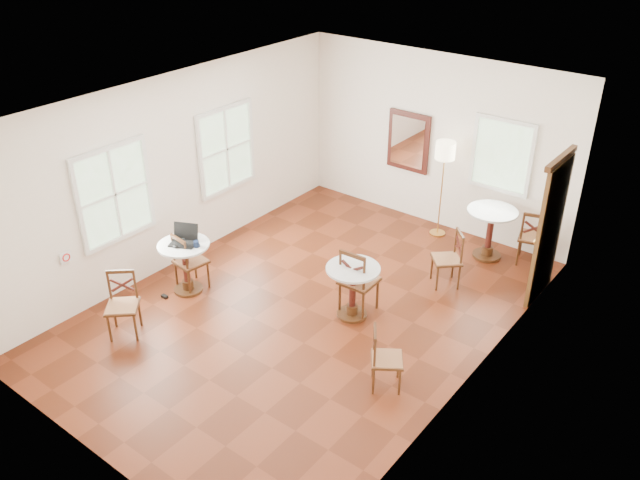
# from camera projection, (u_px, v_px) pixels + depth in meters

# --- Properties ---
(ground) EXTENTS (7.00, 7.00, 0.00)m
(ground) POSITION_uv_depth(u_px,v_px,m) (307.00, 309.00, 9.43)
(ground) COLOR #612510
(ground) RESTS_ON ground
(room_shell) EXTENTS (5.02, 7.02, 3.01)m
(room_shell) POSITION_uv_depth(u_px,v_px,m) (315.00, 181.00, 8.73)
(room_shell) COLOR white
(room_shell) RESTS_ON ground
(cafe_table_near) EXTENTS (0.75, 0.75, 0.80)m
(cafe_table_near) POSITION_uv_depth(u_px,v_px,m) (185.00, 262.00, 9.61)
(cafe_table_near) COLOR #432410
(cafe_table_near) RESTS_ON ground
(cafe_table_mid) EXTENTS (0.75, 0.75, 0.79)m
(cafe_table_mid) POSITION_uv_depth(u_px,v_px,m) (353.00, 286.00, 9.05)
(cafe_table_mid) COLOR #432410
(cafe_table_mid) RESTS_ON ground
(cafe_table_back) EXTENTS (0.79, 0.79, 0.84)m
(cafe_table_back) POSITION_uv_depth(u_px,v_px,m) (490.00, 228.00, 10.48)
(cafe_table_back) COLOR #432410
(cafe_table_back) RESTS_ON ground
(chair_near_a) EXTENTS (0.47, 0.47, 0.91)m
(chair_near_a) POSITION_uv_depth(u_px,v_px,m) (189.00, 261.00, 9.71)
(chair_near_a) COLOR #432410
(chair_near_a) RESTS_ON ground
(chair_near_b) EXTENTS (0.59, 0.59, 0.90)m
(chair_near_b) POSITION_uv_depth(u_px,v_px,m) (123.00, 305.00, 8.73)
(chair_near_b) COLOR #432410
(chair_near_b) RESTS_ON ground
(chair_mid_a) EXTENTS (0.49, 0.49, 1.02)m
(chair_mid_a) POSITION_uv_depth(u_px,v_px,m) (358.00, 281.00, 9.14)
(chair_mid_a) COLOR #432410
(chair_mid_a) RESTS_ON ground
(chair_mid_b) EXTENTS (0.53, 0.53, 0.82)m
(chair_mid_b) POSITION_uv_depth(u_px,v_px,m) (385.00, 359.00, 7.82)
(chair_mid_b) COLOR #432410
(chair_mid_b) RESTS_ON ground
(chair_back_a) EXTENTS (0.53, 0.53, 0.94)m
(chair_back_a) POSITION_uv_depth(u_px,v_px,m) (533.00, 237.00, 10.32)
(chair_back_a) COLOR #432410
(chair_back_a) RESTS_ON ground
(chair_back_b) EXTENTS (0.57, 0.57, 0.88)m
(chair_back_b) POSITION_uv_depth(u_px,v_px,m) (448.00, 259.00, 9.80)
(chair_back_b) COLOR #432410
(chair_back_b) RESTS_ON ground
(floor_lamp) EXTENTS (0.33, 0.33, 1.68)m
(floor_lamp) POSITION_uv_depth(u_px,v_px,m) (445.00, 157.00, 10.71)
(floor_lamp) COLOR #BF8C3F
(floor_lamp) RESTS_ON ground
(laptop) EXTENTS (0.46, 0.43, 0.26)m
(laptop) POSITION_uv_depth(u_px,v_px,m) (184.00, 238.00, 9.48)
(laptop) COLOR black
(laptop) RESTS_ON cafe_table_near
(mouse) EXTENTS (0.11, 0.08, 0.04)m
(mouse) POSITION_uv_depth(u_px,v_px,m) (175.00, 247.00, 9.36)
(mouse) COLOR black
(mouse) RESTS_ON cafe_table_near
(navy_mug) EXTENTS (0.12, 0.08, 0.09)m
(navy_mug) POSITION_uv_depth(u_px,v_px,m) (197.00, 244.00, 9.37)
(navy_mug) COLOR #0F1933
(navy_mug) RESTS_ON cafe_table_near
(water_glass) EXTENTS (0.05, 0.05, 0.09)m
(water_glass) POSITION_uv_depth(u_px,v_px,m) (183.00, 242.00, 9.44)
(water_glass) COLOR white
(water_glass) RESTS_ON cafe_table_near
(power_adapter) EXTENTS (0.10, 0.06, 0.04)m
(power_adapter) POSITION_uv_depth(u_px,v_px,m) (165.00, 296.00, 9.67)
(power_adapter) COLOR black
(power_adapter) RESTS_ON ground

